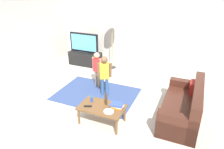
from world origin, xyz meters
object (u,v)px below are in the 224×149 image
Objects in this scene: tv at (84,43)px; coffee_table at (102,108)px; child_near_tv at (97,66)px; tv_remote at (88,106)px; floor_lamp at (112,25)px; child_center at (104,73)px; couch at (185,108)px; book_stack at (117,106)px; bottle at (106,99)px; soda_can at (92,99)px; tv_stand at (85,59)px; plate at (109,111)px.

coffee_table is at bearing -53.98° from tv.
child_near_tv is 1.76m from tv_remote.
child_center is at bearing -72.75° from floor_lamp.
couch is 5.99× the size of book_stack.
book_stack is (-1.36, -0.78, 0.18)m from couch.
book_stack is 0.28m from bottle.
child_near_tv is at bearing 112.15° from soda_can.
floor_lamp is (1.02, 0.15, 1.30)m from tv_stand.
book_stack is at bearing -49.23° from tv_stand.
couch is 1.77m from plate.
child_center is 1.06m from soda_can.
floor_lamp is 8.09× the size of plate.
tv is 3.55m from coffee_table.
tv_remote is at bearing 180.00° from plate.
tv is 1.25m from floor_lamp.
tv_stand is at bearing -171.56° from floor_lamp.
tv_remote is 0.23m from soda_can.
couch is 1.58× the size of child_center.
coffee_table is at bearing -54.18° from tv_stand.
child_near_tv is 1.07× the size of coffee_table.
couch is at bearing 24.86° from bottle.
soda_can reaches higher than coffee_table.
floor_lamp is 3.56m from plate.
tv reaches higher than plate.
floor_lamp is (-2.72, 2.14, 1.25)m from couch.
couch is 1.69× the size of child_near_tv.
soda_can is at bearing -176.73° from bottle.
bottle is at bearing -52.14° from tv.
couch reaches higher than book_stack.
plate is (0.50, 0.00, -0.00)m from tv_remote.
child_near_tv is (1.19, -1.32, -0.21)m from tv.
couch is 2.20m from tv_remote.
child_near_tv reaches higher than couch.
floor_lamp is at bearing 107.25° from child_center.
tv_stand is 3.66m from book_stack.
bottle is at bearing 67.38° from coffee_table.
floor_lamp is at bearing 9.58° from tv.
bottle is 1.78× the size of tv_remote.
floor_lamp is (1.02, 0.17, 0.70)m from tv.
tv_remote is 1.42× the size of soda_can.
tv is at bearing -90.00° from tv_stand.
book_stack is (2.39, -2.77, 0.23)m from tv_stand.
tv is at bearing 152.28° from couch.
book_stack is (0.32, 0.10, 0.10)m from coffee_table.
book_stack is at bearing -150.17° from couch.
child_near_tv reaches higher than soda_can.
tv is 3.66m from book_stack.
child_center is 1.44m from plate.
floor_lamp reaches higher than tv_stand.
couch is 1.89m from coffee_table.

